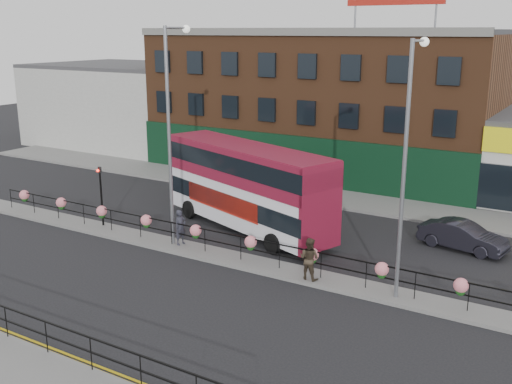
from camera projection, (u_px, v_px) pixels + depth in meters
The scene contains 16 objects.
ground at pixel (223, 258), 27.80m from camera, with size 120.00×120.00×0.00m, color black.
north_pavement at pixel (330, 197), 37.70m from camera, with size 60.00×4.00×0.15m, color slate.
median at pixel (223, 257), 27.78m from camera, with size 60.00×1.60×0.15m, color slate.
yellow_line_inner at pixel (58, 351), 19.77m from camera, with size 60.00×0.10×0.01m, color gold.
yellow_line_outer at pixel (54, 353), 19.63m from camera, with size 60.00×0.10×0.01m, color gold.
brick_building at pixel (327, 101), 44.95m from camera, with size 25.00×12.21×10.30m.
warehouse_west at pixel (127, 104), 55.45m from camera, with size 15.50×12.00×7.30m.
median_railing at pixel (222, 237), 27.52m from camera, with size 30.04×0.56×1.23m.
south_railing at pixel (5, 315), 20.19m from camera, with size 20.04×0.05×1.12m.
double_decker_bus at pixel (247, 179), 31.08m from camera, with size 11.39×6.27×4.52m.
car at pixel (463, 236), 28.77m from camera, with size 4.34×2.17×1.36m, color black.
pedestrian_a at pixel (181, 227), 28.98m from camera, with size 0.53×0.70×1.74m, color #282934.
pedestrian_b at pixel (309, 259), 24.92m from camera, with size 0.91×0.73×1.81m, color #3A2F22.
lamp_column_west at pixel (172, 118), 28.00m from camera, with size 0.37×1.81×10.33m.
lamp_column_east at pixel (407, 149), 22.13m from camera, with size 0.35×1.73×9.86m.
traffic_light_median at pixel (100, 183), 31.46m from camera, with size 0.15×0.28×3.65m.
Camera 1 is at (14.75, -21.49, 10.25)m, focal length 42.00 mm.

